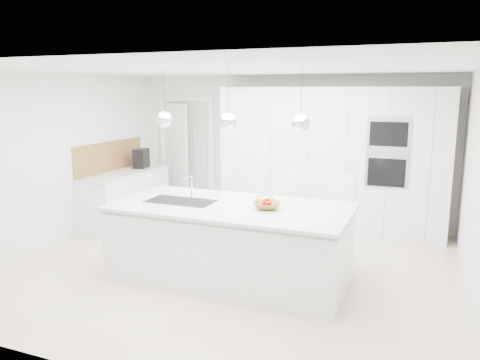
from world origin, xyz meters
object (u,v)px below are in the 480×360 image
at_px(fruit_bowl, 267,205).
at_px(bar_stool_right, 337,222).
at_px(island_base, 229,244).
at_px(bar_stool_left, 294,219).
at_px(espresso_machine, 141,158).

relative_size(fruit_bowl, bar_stool_right, 0.27).
height_order(island_base, bar_stool_left, bar_stool_left).
bearing_deg(fruit_bowl, bar_stool_left, 81.22).
relative_size(fruit_bowl, espresso_machine, 0.96).
height_order(island_base, espresso_machine, espresso_machine).
height_order(island_base, bar_stool_right, bar_stool_right).
bearing_deg(island_base, fruit_bowl, 6.43).
relative_size(island_base, espresso_machine, 8.32).
height_order(fruit_bowl, espresso_machine, espresso_machine).
distance_m(island_base, fruit_bowl, 0.69).
distance_m(island_base, bar_stool_left, 1.02).
relative_size(bar_stool_left, bar_stool_right, 0.97).
xyz_separation_m(espresso_machine, bar_stool_right, (3.67, -1.14, -0.47)).
relative_size(island_base, bar_stool_right, 2.33).
bearing_deg(bar_stool_right, island_base, -140.09).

